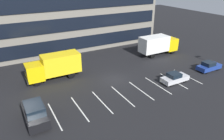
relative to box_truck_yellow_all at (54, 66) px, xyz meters
The scene contains 8 objects.
ground_plane 8.65m from the box_truck_yellow_all, 31.60° to the right, with size 120.00×120.00×0.00m, color black.
office_building 16.85m from the box_truck_yellow_all, 62.08° to the left, with size 34.73×10.19×18.00m.
lot_markings 11.53m from the box_truck_yellow_all, 50.82° to the right, with size 19.74×5.40×0.01m.
box_truck_yellow_all is the anchor object (origin of this frame).
box_truck_yellow 19.30m from the box_truck_yellow_all, ahead, with size 7.65×2.53×3.55m.
sedan_navy 23.27m from the box_truck_yellow_all, 22.18° to the right, with size 3.98×1.66×1.42m.
suv_black 9.93m from the box_truck_yellow_all, 117.01° to the right, with size 2.00×4.71×2.13m.
sedan_silver 16.78m from the box_truck_yellow_all, 33.35° to the right, with size 3.92×1.64×1.41m.
Camera 1 is at (-13.61, -23.67, 13.70)m, focal length 34.44 mm.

